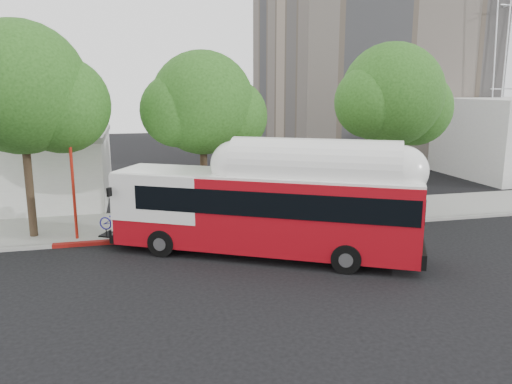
{
  "coord_description": "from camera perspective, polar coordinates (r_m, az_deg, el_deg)",
  "views": [
    {
      "loc": [
        -4.36,
        -18.39,
        6.85
      ],
      "look_at": [
        0.93,
        3.0,
        2.21
      ],
      "focal_mm": 35.0,
      "sensor_mm": 36.0,
      "label": 1
    }
  ],
  "objects": [
    {
      "name": "curb_strip",
      "position": [
        23.7,
        -2.72,
        -4.74
      ],
      "size": [
        60.0,
        0.3,
        0.15
      ],
      "primitive_type": "cube",
      "color": "gray",
      "rests_on": "ground"
    },
    {
      "name": "street_tree_mid",
      "position": [
        24.76,
        -5.21,
        9.65
      ],
      "size": [
        5.75,
        5.0,
        8.62
      ],
      "color": "#2D2116",
      "rests_on": "ground"
    },
    {
      "name": "red_curb_segment",
      "position": [
        23.34,
        -9.99,
        -5.17
      ],
      "size": [
        10.0,
        0.32,
        0.16
      ],
      "primitive_type": "cube",
      "color": "maroon",
      "rests_on": "ground"
    },
    {
      "name": "street_tree_left",
      "position": [
        24.31,
        -24.18,
        10.28
      ],
      "size": [
        6.67,
        5.8,
        9.74
      ],
      "color": "#2D2116",
      "rests_on": "ground"
    },
    {
      "name": "ground",
      "position": [
        20.1,
        -0.53,
        -8.04
      ],
      "size": [
        120.0,
        120.0,
        0.0
      ],
      "primitive_type": "plane",
      "color": "black",
      "rests_on": "ground"
    },
    {
      "name": "transit_bus",
      "position": [
        20.42,
        1.12,
        -2.32
      ],
      "size": [
        12.79,
        8.39,
        3.94
      ],
      "rotation": [
        0.0,
        0.0,
        -0.5
      ],
      "color": "#A20B14",
      "rests_on": "ground"
    },
    {
      "name": "street_tree_right",
      "position": [
        27.91,
        16.0,
        10.21
      ],
      "size": [
        6.21,
        5.4,
        9.18
      ],
      "color": "#2D2116",
      "rests_on": "ground"
    },
    {
      "name": "signal_pole",
      "position": [
        23.56,
        -20.14,
        0.29
      ],
      "size": [
        0.13,
        0.45,
        4.71
      ],
      "color": "#B32013",
      "rests_on": "ground"
    },
    {
      "name": "sidewalk",
      "position": [
        26.16,
        -3.83,
        -3.16
      ],
      "size": [
        60.0,
        5.0,
        0.15
      ],
      "primitive_type": "cube",
      "color": "gray",
      "rests_on": "ground"
    }
  ]
}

